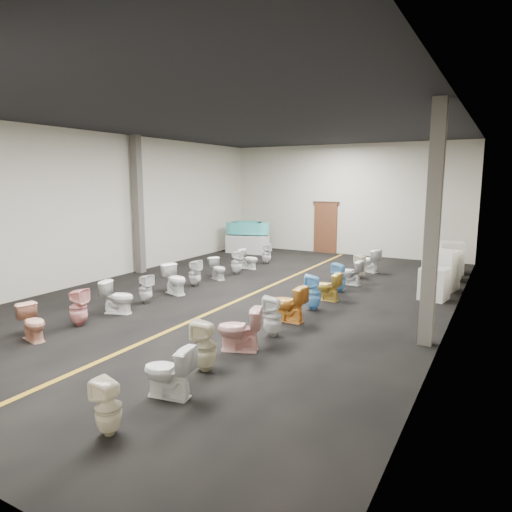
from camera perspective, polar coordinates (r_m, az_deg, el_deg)
The scene contains 38 objects.
floor at distance 12.27m, azimuth -0.99°, elevation -5.00°, with size 16.00×16.00×0.00m, color black.
ceiling at distance 11.96m, azimuth -1.05°, elevation 16.35°, with size 16.00×16.00×0.00m, color black.
wall_back at distance 19.24m, azimuth 11.08°, elevation 6.90°, with size 10.00×10.00×0.00m, color beige.
wall_left at distance 15.04m, azimuth -17.84°, elevation 5.92°, with size 16.00×16.00×0.00m, color beige.
wall_right at distance 10.36m, azimuth 23.75°, elevation 4.13°, with size 16.00×16.00×0.00m, color beige.
aisle_stripe at distance 12.27m, azimuth -0.99°, elevation -4.99°, with size 0.12×15.60×0.01m, color #9B6E16.
back_door at distance 19.54m, azimuth 8.68°, elevation 3.47°, with size 1.00×0.10×2.10m, color #562D19.
door_frame at distance 19.46m, azimuth 8.77°, elevation 6.61°, with size 1.15×0.08×0.10m, color #331C11.
column_left at distance 15.57m, azimuth -14.51°, elevation 6.18°, with size 0.25×0.25×4.50m, color #59544C.
column_right at distance 8.90m, azimuth 21.21°, elevation 3.53°, with size 0.25×0.25×4.50m, color #59544C.
display_table at distance 19.39m, azimuth -1.07°, elevation 1.52°, with size 1.68×0.84×0.75m, color silver.
bathtub at distance 19.31m, azimuth -1.07°, elevation 3.57°, with size 1.81×0.99×0.55m.
appliance_crate_a at distance 12.69m, azimuth 21.39°, elevation -3.25°, with size 0.65×0.65×0.83m, color silver.
appliance_crate_b at distance 13.87m, azimuth 22.13°, elevation -1.64°, with size 0.81×0.81×1.12m, color silver.
appliance_crate_c at distance 15.35m, azimuth 22.79°, elevation -1.14°, with size 0.76×0.76×0.87m, color silver.
appliance_crate_d at distance 16.48m, azimuth 23.27°, elevation -0.18°, with size 0.73×0.73×1.04m, color beige.
toilet_left_2 at distance 9.90m, azimuth -26.11°, elevation -7.48°, with size 0.39×0.69×0.70m, color #E2A07F.
toilet_left_3 at distance 10.43m, azimuth -21.33°, elevation -5.99°, with size 0.37×0.38×0.82m, color pink.
toilet_left_4 at distance 11.11m, azimuth -16.88°, elevation -4.94°, with size 0.43×0.75×0.77m, color white.
toilet_left_5 at distance 11.82m, azimuth -13.63°, elevation -4.00°, with size 0.33×0.34×0.74m, color silver.
toilet_left_6 at distance 12.60m, azimuth -10.06°, elevation -2.89°, with size 0.45×0.79×0.80m, color white.
toilet_left_7 at distance 13.40m, azimuth -7.65°, elevation -2.13°, with size 0.35×0.36×0.78m, color silver.
toilet_left_8 at distance 14.25m, azimuth -4.77°, elevation -1.59°, with size 0.38×0.66×0.67m, color silver.
toilet_left_9 at distance 14.98m, azimuth -2.44°, elevation -0.77°, with size 0.36×0.37×0.80m, color silver.
toilet_left_10 at distance 15.89m, azimuth -0.92°, elevation -0.39°, with size 0.38×0.67×0.68m, color white.
toilet_left_11 at distance 16.84m, azimuth 1.31°, elevation 0.31°, with size 0.34×0.35×0.76m, color silver.
toilet_right_0 at distance 6.09m, azimuth -18.00°, elevation -17.55°, with size 0.32×0.33×0.72m, color #EFE3C6.
toilet_right_1 at distance 6.81m, azimuth -10.93°, elevation -13.99°, with size 0.43×0.75×0.77m, color white.
toilet_right_2 at distance 7.56m, azimuth -6.44°, elevation -11.08°, with size 0.38×0.39×0.85m, color beige.
toilet_right_3 at distance 8.36m, azimuth -2.10°, elevation -9.12°, with size 0.46×0.80×0.82m, color #E7AAA3.
toilet_right_4 at distance 9.11m, azimuth 2.10°, elevation -7.55°, with size 0.37×0.37×0.81m, color silver.
toilet_right_5 at distance 10.05m, azimuth 4.05°, elevation -5.91°, with size 0.45×0.80×0.81m, color orange.
toilet_right_6 at distance 10.97m, azimuth 7.15°, elevation -4.52°, with size 0.39×0.40×0.86m, color #75C1F6.
toilet_right_7 at distance 11.88m, azimuth 8.80°, elevation -3.77°, with size 0.41×0.72×0.74m, color gold.
toilet_right_8 at distance 12.82m, azimuth 10.36°, elevation -2.67°, with size 0.36×0.37×0.81m, color #69A5D6.
toilet_right_9 at distance 13.78m, azimuth 11.69°, elevation -2.01°, with size 0.41×0.72×0.74m, color silver.
toilet_right_10 at distance 14.78m, azimuth 12.94°, elevation -1.25°, with size 0.34×0.35×0.75m, color beige.
toilet_right_11 at distance 15.82m, azimuth 13.91°, elevation -0.53°, with size 0.44×0.76×0.78m, color white.
Camera 1 is at (5.95, -10.28, 3.08)m, focal length 32.00 mm.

